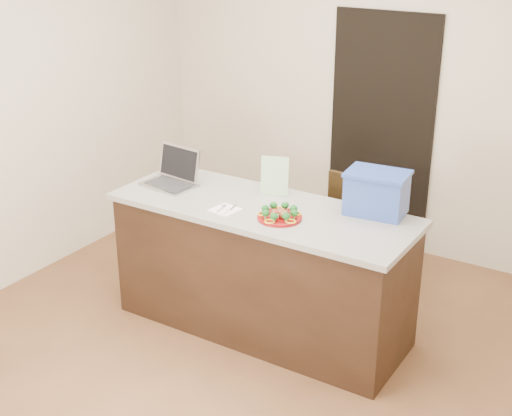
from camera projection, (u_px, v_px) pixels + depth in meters
The scene contains 16 objects.
ground at pixel (243, 343), 4.84m from camera, with size 4.00×4.00×0.00m, color brown.
room_shell at pixel (241, 111), 4.22m from camera, with size 4.00×4.00×4.00m.
doorway at pixel (381, 133), 5.96m from camera, with size 0.90×0.02×2.00m, color black.
island at pixel (262, 268), 4.86m from camera, with size 2.06×0.76×0.92m.
plate at pixel (280, 217), 4.49m from camera, with size 0.28×0.28×0.02m.
meatballs at pixel (280, 213), 4.48m from camera, with size 0.11×0.11×0.04m.
broccoli at pixel (280, 211), 4.47m from camera, with size 0.24×0.24×0.04m.
pepper_rings at pixel (280, 216), 4.49m from camera, with size 0.28×0.27×0.01m.
napkin at pixel (225, 210), 4.62m from camera, with size 0.16×0.16×0.01m, color white.
fork at pixel (223, 208), 4.63m from camera, with size 0.03×0.14×0.00m.
knife at pixel (228, 210), 4.59m from camera, with size 0.03×0.18×0.01m.
yogurt_bottle at pixel (276, 218), 4.44m from camera, with size 0.03×0.03×0.07m.
laptop at pixel (174, 174), 5.05m from camera, with size 0.40×0.33×0.26m.
leaflet at pixel (275, 176), 4.83m from camera, with size 0.19×0.00×0.27m, color white.
blue_box at pixel (377, 193), 4.52m from camera, with size 0.41×0.32×0.28m.
chair at pixel (345, 231), 5.25m from camera, with size 0.46×0.46×0.94m.
Camera 1 is at (2.26, -3.44, 2.71)m, focal length 50.00 mm.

